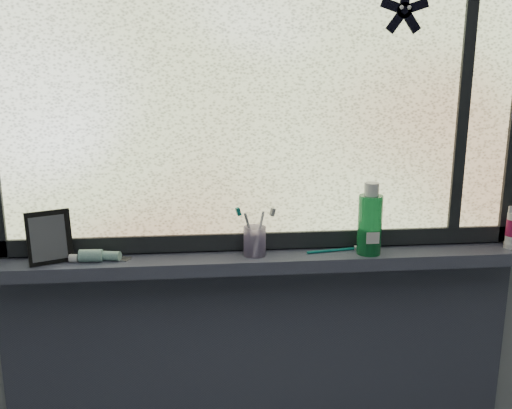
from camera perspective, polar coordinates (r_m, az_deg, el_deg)
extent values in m
cube|color=#9EA3A8|center=(1.72, 0.59, 3.07)|extent=(3.00, 0.01, 2.50)
cube|color=#43465A|center=(1.72, 0.84, -5.64)|extent=(1.62, 0.14, 0.04)
cube|color=#43465A|center=(2.00, 0.58, -18.97)|extent=(1.62, 0.02, 0.98)
cube|color=silver|center=(1.67, 0.70, 12.41)|extent=(1.50, 0.01, 1.00)
cube|color=black|center=(1.74, 0.66, -3.56)|extent=(1.60, 0.03, 0.05)
cube|color=black|center=(1.83, 20.17, 11.72)|extent=(0.03, 0.03, 1.00)
cube|color=black|center=(1.72, -19.98, -3.09)|extent=(0.14, 0.10, 0.15)
cylinder|color=#B6A2D6|center=(1.69, -0.13, -3.67)|extent=(0.08, 0.08, 0.09)
cylinder|color=#1A8B44|center=(1.72, 11.34, -1.40)|extent=(0.09, 0.09, 0.18)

